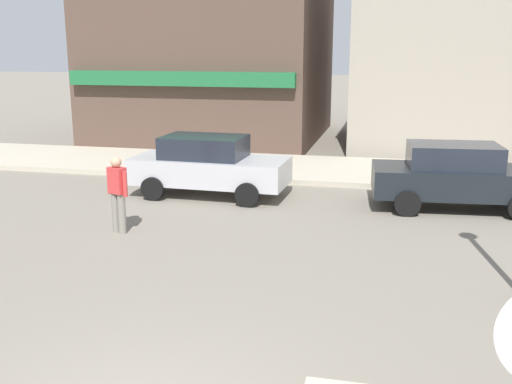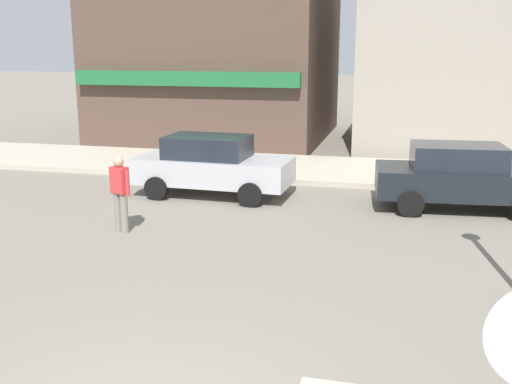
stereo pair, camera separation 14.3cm
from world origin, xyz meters
name	(u,v)px [view 2 (the right image)]	position (x,y,z in m)	size (l,w,h in m)	color
kerb_far	(319,169)	(0.00, 13.54, 0.07)	(80.00, 4.00, 0.15)	#B7AD99
parked_car_nearest	(212,165)	(-2.28, 9.88, 0.81)	(4.06, 1.99, 1.56)	#B7B7BC
parked_car_second	(461,176)	(3.86, 9.97, 0.81)	(4.13, 2.13, 1.56)	black
pedestrian_crossing_near	(120,192)	(-3.13, 6.37, 0.87)	(0.54, 0.34, 1.61)	gray
building_corner_shop	(224,42)	(-5.06, 20.16, 4.00)	(8.92, 9.76, 7.99)	brown
building_storefront_left_near	(439,60)	(3.65, 19.80, 3.28)	(5.87, 7.75, 6.55)	#9E9384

